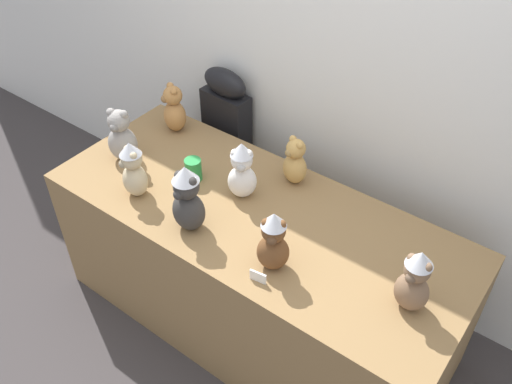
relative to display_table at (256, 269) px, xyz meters
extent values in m
plane|color=#3D3838|center=(0.00, -0.25, -0.38)|extent=(10.00, 10.00, 0.00)
cube|color=white|center=(0.00, 0.65, 0.92)|extent=(7.00, 0.08, 2.60)
cube|color=olive|center=(0.00, 0.00, 0.00)|extent=(1.95, 0.80, 0.76)
cube|color=black|center=(-0.60, 0.53, 0.07)|extent=(0.29, 0.14, 0.91)
ellipsoid|color=black|center=(-0.60, 0.53, 0.59)|extent=(0.29, 0.14, 0.15)
ellipsoid|color=#383533|center=(-0.17, -0.24, 0.47)|extent=(0.15, 0.13, 0.18)
sphere|color=#383533|center=(-0.17, -0.24, 0.61)|extent=(0.11, 0.11, 0.11)
sphere|color=#383533|center=(-0.21, -0.24, 0.65)|extent=(0.04, 0.04, 0.04)
sphere|color=#383533|center=(-0.14, -0.24, 0.65)|extent=(0.04, 0.04, 0.04)
sphere|color=#32302E|center=(-0.17, -0.29, 0.60)|extent=(0.05, 0.05, 0.05)
cone|color=silver|center=(-0.17, -0.24, 0.67)|extent=(0.12, 0.12, 0.07)
ellipsoid|color=gray|center=(-0.76, -0.07, 0.47)|extent=(0.18, 0.17, 0.18)
sphere|color=gray|center=(-0.76, -0.07, 0.60)|extent=(0.11, 0.11, 0.11)
sphere|color=gray|center=(-0.79, -0.08, 0.65)|extent=(0.04, 0.04, 0.04)
sphere|color=gray|center=(-0.73, -0.06, 0.65)|extent=(0.04, 0.04, 0.04)
sphere|color=slate|center=(-0.74, -0.11, 0.59)|extent=(0.04, 0.04, 0.04)
ellipsoid|color=brown|center=(0.24, -0.21, 0.46)|extent=(0.17, 0.16, 0.16)
sphere|color=brown|center=(0.24, -0.21, 0.58)|extent=(0.10, 0.10, 0.10)
sphere|color=brown|center=(0.22, -0.23, 0.62)|extent=(0.04, 0.04, 0.04)
sphere|color=brown|center=(0.27, -0.20, 0.62)|extent=(0.04, 0.04, 0.04)
sphere|color=brown|center=(0.26, -0.25, 0.57)|extent=(0.04, 0.04, 0.04)
cone|color=silver|center=(0.24, -0.21, 0.64)|extent=(0.10, 0.10, 0.06)
ellipsoid|color=#CCB78E|center=(-0.52, -0.22, 0.46)|extent=(0.16, 0.15, 0.16)
sphere|color=#CCB78E|center=(-0.52, -0.22, 0.58)|extent=(0.10, 0.10, 0.10)
sphere|color=#CCB78E|center=(-0.55, -0.21, 0.62)|extent=(0.04, 0.04, 0.04)
sphere|color=#CCB78E|center=(-0.49, -0.23, 0.62)|extent=(0.04, 0.04, 0.04)
sphere|color=#9D8E71|center=(-0.53, -0.26, 0.57)|extent=(0.04, 0.04, 0.04)
cone|color=silver|center=(-0.52, -0.22, 0.64)|extent=(0.10, 0.10, 0.06)
ellipsoid|color=#B27A42|center=(-0.73, 0.27, 0.46)|extent=(0.17, 0.17, 0.17)
sphere|color=#B27A42|center=(-0.73, 0.27, 0.59)|extent=(0.10, 0.10, 0.10)
sphere|color=#B27A42|center=(-0.76, 0.29, 0.63)|extent=(0.04, 0.04, 0.04)
sphere|color=#B27A42|center=(-0.71, 0.25, 0.63)|extent=(0.04, 0.04, 0.04)
sphere|color=olive|center=(-0.75, 0.23, 0.58)|extent=(0.04, 0.04, 0.04)
ellipsoid|color=#7F6047|center=(0.76, -0.07, 0.46)|extent=(0.14, 0.13, 0.16)
sphere|color=#7F6047|center=(0.76, -0.07, 0.58)|extent=(0.10, 0.10, 0.10)
sphere|color=#7F6047|center=(0.73, -0.07, 0.62)|extent=(0.04, 0.04, 0.04)
sphere|color=#7F6047|center=(0.79, -0.07, 0.62)|extent=(0.04, 0.04, 0.04)
sphere|color=brown|center=(0.76, -0.11, 0.57)|extent=(0.04, 0.04, 0.04)
cone|color=silver|center=(0.76, -0.07, 0.64)|extent=(0.10, 0.10, 0.06)
ellipsoid|color=white|center=(-0.12, 0.06, 0.46)|extent=(0.17, 0.17, 0.16)
sphere|color=white|center=(-0.12, 0.06, 0.58)|extent=(0.10, 0.10, 0.10)
sphere|color=white|center=(-0.15, 0.04, 0.62)|extent=(0.04, 0.04, 0.04)
sphere|color=white|center=(-0.10, 0.08, 0.62)|extent=(0.04, 0.04, 0.04)
sphere|color=#B4B3AF|center=(-0.10, 0.02, 0.57)|extent=(0.04, 0.04, 0.04)
cone|color=silver|center=(-0.12, 0.06, 0.64)|extent=(0.10, 0.10, 0.06)
ellipsoid|color=tan|center=(0.01, 0.29, 0.46)|extent=(0.16, 0.15, 0.15)
sphere|color=tan|center=(0.01, 0.29, 0.57)|extent=(0.09, 0.09, 0.09)
sphere|color=tan|center=(-0.01, 0.30, 0.61)|extent=(0.03, 0.03, 0.03)
sphere|color=tan|center=(0.04, 0.27, 0.61)|extent=(0.03, 0.03, 0.03)
sphere|color=olive|center=(0.00, 0.25, 0.56)|extent=(0.04, 0.04, 0.04)
cylinder|color=#238C3D|center=(-0.38, 0.01, 0.44)|extent=(0.08, 0.08, 0.11)
cube|color=white|center=(0.24, -0.31, 0.41)|extent=(0.07, 0.02, 0.05)
camera|label=1|loc=(1.08, -1.45, 2.06)|focal=38.83mm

